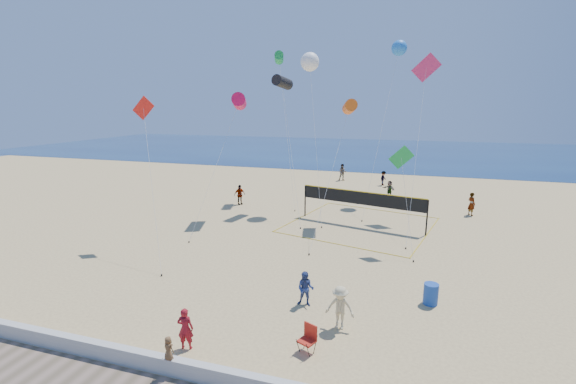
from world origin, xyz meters
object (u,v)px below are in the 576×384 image
(camp_chair, at_px, (309,337))
(trash_barrel, at_px, (431,294))
(volleyball_net, at_px, (361,202))
(woman, at_px, (185,329))

(camp_chair, bearing_deg, trash_barrel, 71.56)
(camp_chair, relative_size, volleyball_net, 0.10)
(trash_barrel, height_order, volleyball_net, volleyball_net)
(volleyball_net, bearing_deg, woman, -90.81)
(trash_barrel, xyz_separation_m, volleyball_net, (-4.23, 10.58, 1.24))
(trash_barrel, bearing_deg, camp_chair, -131.85)
(woman, bearing_deg, trash_barrel, -158.42)
(volleyball_net, bearing_deg, camp_chair, -76.51)
(woman, xyz_separation_m, volleyball_net, (4.26, 16.46, 0.93))
(trash_barrel, distance_m, volleyball_net, 11.46)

